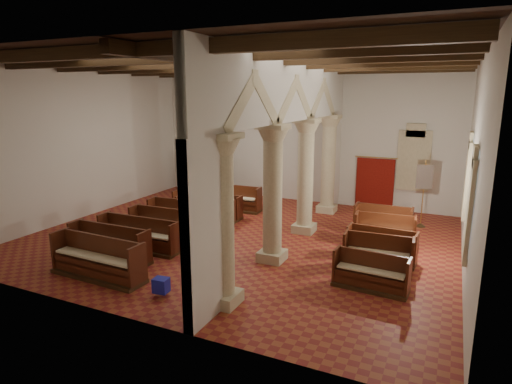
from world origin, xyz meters
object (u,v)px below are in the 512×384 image
object	(u,v)px
nave_pew_0	(98,264)
aisle_pew_0	(370,277)
lectern	(226,190)
processional_banner	(422,205)
pipe_organ	(210,166)

from	to	relation	value
nave_pew_0	aisle_pew_0	world-z (taller)	nave_pew_0
lectern	nave_pew_0	size ratio (longest dim) A/B	0.41
lectern	aisle_pew_0	distance (m)	10.45
lectern	aisle_pew_0	bearing A→B (deg)	-36.42
processional_banner	aisle_pew_0	distance (m)	6.27
nave_pew_0	processional_banner	bearing A→B (deg)	50.18
aisle_pew_0	processional_banner	bearing A→B (deg)	86.81
nave_pew_0	aisle_pew_0	bearing A→B (deg)	20.97
lectern	processional_banner	bearing A→B (deg)	0.24
processional_banner	nave_pew_0	distance (m)	11.50
processional_banner	nave_pew_0	size ratio (longest dim) A/B	0.88
nave_pew_0	lectern	bearing A→B (deg)	98.47
pipe_organ	lectern	distance (m)	1.89
pipe_organ	processional_banner	bearing A→B (deg)	-8.56
pipe_organ	lectern	size ratio (longest dim) A/B	3.68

